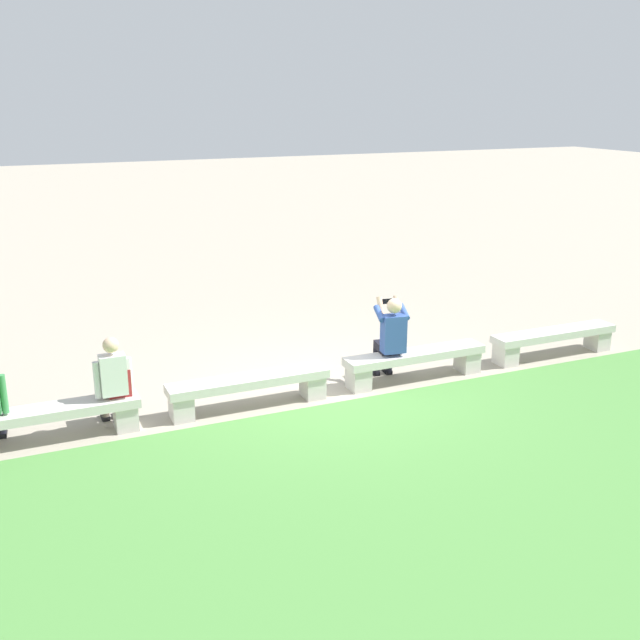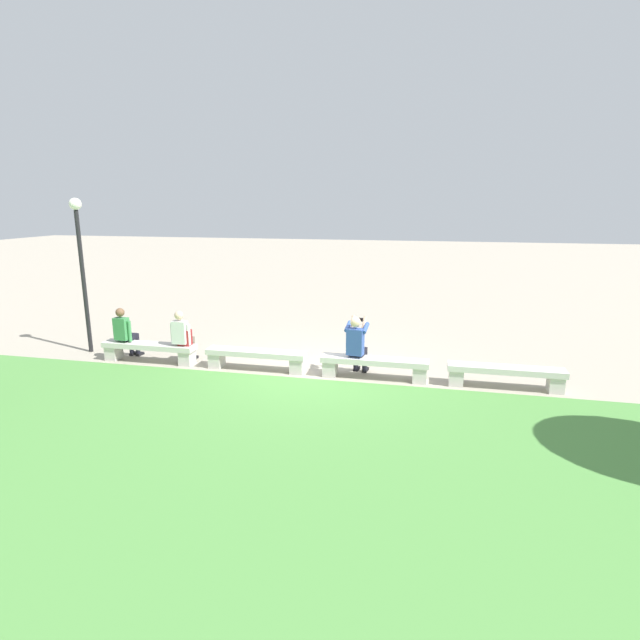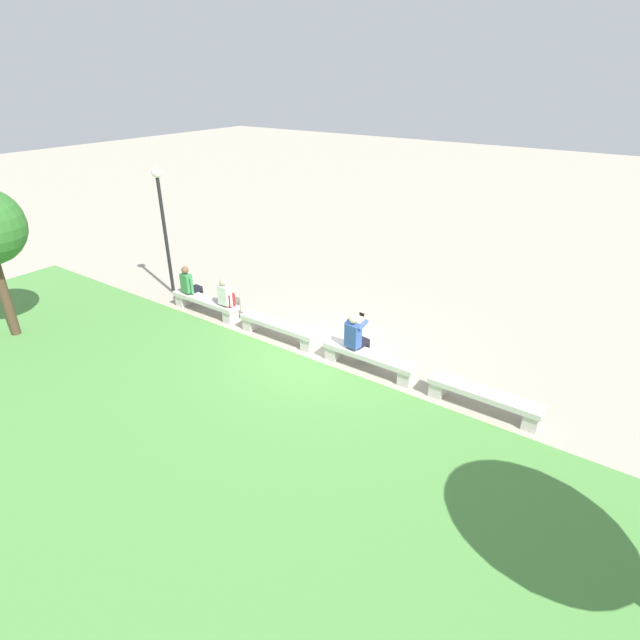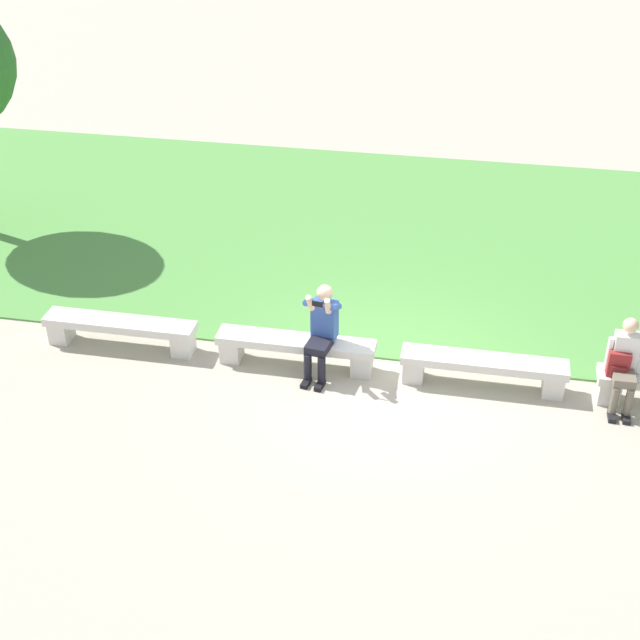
{
  "view_description": "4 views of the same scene",
  "coord_description": "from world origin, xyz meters",
  "px_view_note": "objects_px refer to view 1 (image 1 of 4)",
  "views": [
    {
      "loc": [
        4.22,
        9.08,
        4.13
      ],
      "look_at": [
        0.19,
        -0.12,
        1.09
      ],
      "focal_mm": 42.0,
      "sensor_mm": 36.0,
      "label": 1
    },
    {
      "loc": [
        -2.35,
        9.97,
        3.61
      ],
      "look_at": [
        -0.0,
        -0.63,
        1.06
      ],
      "focal_mm": 28.0,
      "sensor_mm": 36.0,
      "label": 2
    },
    {
      "loc": [
        -5.91,
        8.51,
        6.09
      ],
      "look_at": [
        0.04,
        -0.02,
        0.88
      ],
      "focal_mm": 28.0,
      "sensor_mm": 36.0,
      "label": 3
    },
    {
      "loc": [
        1.01,
        -10.21,
        7.17
      ],
      "look_at": [
        -0.88,
        -0.4,
        1.04
      ],
      "focal_mm": 50.0,
      "sensor_mm": 36.0,
      "label": 4
    }
  ],
  "objects_px": {
    "bench_mid": "(249,387)",
    "backpack": "(119,382)",
    "person_photographer": "(391,335)",
    "bench_main": "(554,338)",
    "bench_near": "(415,360)",
    "bench_far": "(47,418)",
    "person_distant": "(112,379)"
  },
  "relations": [
    {
      "from": "bench_mid",
      "to": "backpack",
      "type": "bearing_deg",
      "value": -1.5
    },
    {
      "from": "backpack",
      "to": "bench_mid",
      "type": "bearing_deg",
      "value": 178.5
    },
    {
      "from": "person_photographer",
      "to": "backpack",
      "type": "distance_m",
      "value": 3.94
    },
    {
      "from": "bench_main",
      "to": "person_photographer",
      "type": "height_order",
      "value": "person_photographer"
    },
    {
      "from": "backpack",
      "to": "bench_near",
      "type": "bearing_deg",
      "value": 179.4
    },
    {
      "from": "bench_mid",
      "to": "bench_far",
      "type": "height_order",
      "value": "same"
    },
    {
      "from": "bench_near",
      "to": "bench_far",
      "type": "distance_m",
      "value": 5.22
    },
    {
      "from": "bench_mid",
      "to": "person_photographer",
      "type": "relative_size",
      "value": 1.7
    },
    {
      "from": "bench_mid",
      "to": "person_photographer",
      "type": "bearing_deg",
      "value": -178.02
    },
    {
      "from": "person_distant",
      "to": "bench_far",
      "type": "bearing_deg",
      "value": 4.59
    },
    {
      "from": "bench_far",
      "to": "person_distant",
      "type": "height_order",
      "value": "person_distant"
    },
    {
      "from": "bench_far",
      "to": "bench_main",
      "type": "bearing_deg",
      "value": 180.0
    },
    {
      "from": "bench_far",
      "to": "backpack",
      "type": "bearing_deg",
      "value": -177.14
    },
    {
      "from": "bench_far",
      "to": "person_distant",
      "type": "xyz_separation_m",
      "value": [
        -0.83,
        -0.07,
        0.36
      ]
    },
    {
      "from": "bench_main",
      "to": "person_photographer",
      "type": "distance_m",
      "value": 3.03
    },
    {
      "from": "bench_near",
      "to": "person_distant",
      "type": "relative_size",
      "value": 1.78
    },
    {
      "from": "bench_far",
      "to": "person_distant",
      "type": "bearing_deg",
      "value": -175.41
    },
    {
      "from": "bench_near",
      "to": "backpack",
      "type": "xyz_separation_m",
      "value": [
        4.32,
        -0.04,
        0.32
      ]
    },
    {
      "from": "bench_far",
      "to": "bench_near",
      "type": "bearing_deg",
      "value": 180.0
    },
    {
      "from": "bench_near",
      "to": "backpack",
      "type": "relative_size",
      "value": 5.25
    },
    {
      "from": "backpack",
      "to": "bench_main",
      "type": "bearing_deg",
      "value": 179.63
    },
    {
      "from": "bench_mid",
      "to": "person_distant",
      "type": "bearing_deg",
      "value": -2.13
    },
    {
      "from": "bench_near",
      "to": "bench_far",
      "type": "relative_size",
      "value": 1.0
    },
    {
      "from": "person_photographer",
      "to": "person_distant",
      "type": "distance_m",
      "value": 4.01
    },
    {
      "from": "bench_far",
      "to": "bench_mid",
      "type": "bearing_deg",
      "value": 180.0
    },
    {
      "from": "bench_near",
      "to": "bench_mid",
      "type": "distance_m",
      "value": 2.61
    },
    {
      "from": "bench_near",
      "to": "bench_mid",
      "type": "relative_size",
      "value": 1.0
    },
    {
      "from": "bench_main",
      "to": "bench_mid",
      "type": "xyz_separation_m",
      "value": [
        5.22,
        0.0,
        0.0
      ]
    },
    {
      "from": "bench_main",
      "to": "bench_near",
      "type": "relative_size",
      "value": 1.0
    },
    {
      "from": "bench_main",
      "to": "person_distant",
      "type": "distance_m",
      "value": 7.01
    },
    {
      "from": "bench_near",
      "to": "person_distant",
      "type": "distance_m",
      "value": 4.41
    },
    {
      "from": "backpack",
      "to": "person_photographer",
      "type": "bearing_deg",
      "value": -179.54
    }
  ]
}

